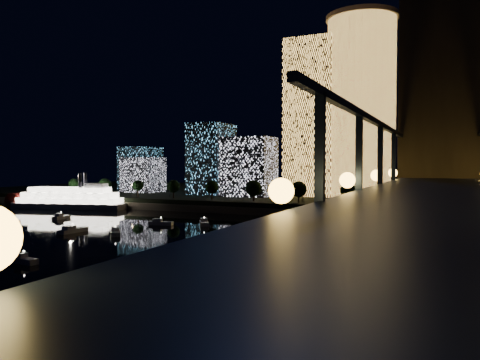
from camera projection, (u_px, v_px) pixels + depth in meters
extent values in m
plane|color=black|center=(153.00, 249.00, 114.97)|extent=(520.00, 520.00, 0.00)
cube|color=black|center=(320.00, 197.00, 260.57)|extent=(420.00, 160.00, 5.00)
cube|color=#6B5E4C|center=(271.00, 212.00, 189.58)|extent=(420.00, 6.00, 3.00)
cylinder|color=#E9A94A|center=(361.00, 109.00, 224.35)|extent=(32.00, 32.00, 84.48)
cylinder|color=#6B5E4C|center=(362.00, 18.00, 222.81)|extent=(34.00, 34.00, 2.00)
cube|color=#E9A94A|center=(313.00, 119.00, 233.78)|extent=(24.14, 24.14, 76.80)
cube|color=white|center=(249.00, 167.00, 230.61)|extent=(23.54, 19.92, 28.98)
cube|color=#5ABDF5|center=(212.00, 159.00, 246.14)|extent=(18.39, 23.91, 36.78)
cube|color=white|center=(143.00, 175.00, 261.85)|extent=(19.42, 17.66, 19.42)
cube|color=#5ABDF5|center=(141.00, 169.00, 269.14)|extent=(18.18, 19.99, 25.45)
cube|color=#17244C|center=(442.00, 180.00, 87.56)|extent=(10.00, 260.00, 2.00)
cube|color=#6B5E4C|center=(445.00, 153.00, 132.87)|extent=(11.00, 9.00, 48.00)
cube|color=#6B5E4C|center=(440.00, 144.00, 69.13)|extent=(11.00, 9.00, 48.00)
cube|color=#6B5E4C|center=(447.00, 65.00, 131.98)|extent=(13.00, 11.00, 2.00)
cube|color=#17244C|center=(414.00, 143.00, 89.37)|extent=(0.50, 150.00, 0.50)
cube|color=#17244C|center=(472.00, 142.00, 85.25)|extent=(0.50, 150.00, 0.50)
cube|color=#6B5E4C|center=(446.00, 188.00, 178.84)|extent=(12.00, 40.00, 23.00)
cube|color=#17244C|center=(354.00, 158.00, 34.86)|extent=(0.50, 0.50, 7.00)
cube|color=#17244C|center=(392.00, 160.00, 56.71)|extent=(0.50, 0.50, 7.00)
cube|color=#17244C|center=(408.00, 161.00, 78.57)|extent=(0.50, 0.50, 7.00)
cube|color=#17244C|center=(418.00, 161.00, 100.42)|extent=(0.50, 0.50, 7.00)
cube|color=#17244C|center=(424.00, 162.00, 122.27)|extent=(0.50, 0.50, 7.00)
cube|color=#17244C|center=(428.00, 162.00, 144.12)|extent=(0.50, 0.50, 7.00)
sphere|color=#FCAE37|center=(376.00, 175.00, 48.79)|extent=(1.20, 1.20, 1.20)
sphere|color=#FCAE37|center=(411.00, 170.00, 89.76)|extent=(1.20, 1.20, 1.20)
sphere|color=#FCAE37|center=(423.00, 168.00, 130.73)|extent=(1.20, 1.20, 1.20)
sphere|color=#FCAE37|center=(430.00, 167.00, 171.71)|extent=(1.20, 1.20, 1.20)
cube|color=silver|center=(70.00, 206.00, 217.02)|extent=(54.70, 24.04, 2.67)
cube|color=white|center=(70.00, 200.00, 216.93)|extent=(50.12, 21.95, 2.44)
cube|color=white|center=(70.00, 195.00, 216.85)|extent=(45.54, 19.86, 2.44)
cube|color=white|center=(70.00, 190.00, 216.76)|extent=(38.80, 17.26, 2.44)
cube|color=silver|center=(96.00, 186.00, 214.10)|extent=(10.17, 8.51, 2.00)
cylinder|color=black|center=(80.00, 180.00, 213.13)|extent=(1.56, 1.56, 6.66)
cylinder|color=black|center=(85.00, 180.00, 217.48)|extent=(1.56, 1.56, 6.66)
cylinder|color=maroon|center=(19.00, 201.00, 222.12)|extent=(9.85, 11.51, 7.78)
cube|color=silver|center=(161.00, 270.00, 89.45)|extent=(7.62, 8.90, 1.20)
cube|color=silver|center=(155.00, 265.00, 88.76)|extent=(3.73, 3.90, 1.00)
sphere|color=white|center=(161.00, 260.00, 89.38)|extent=(0.36, 0.36, 0.36)
cube|color=silver|center=(24.00, 261.00, 98.31)|extent=(7.17, 3.01, 1.20)
cube|color=silver|center=(21.00, 255.00, 98.81)|extent=(2.63, 2.08, 1.00)
sphere|color=white|center=(24.00, 251.00, 98.24)|extent=(0.36, 0.36, 0.36)
cube|color=silver|center=(290.00, 262.00, 97.14)|extent=(7.87, 5.88, 1.20)
cube|color=silver|center=(284.00, 257.00, 97.00)|extent=(3.31, 3.05, 1.00)
sphere|color=white|center=(290.00, 252.00, 97.07)|extent=(0.36, 0.36, 0.36)
cube|color=silver|center=(188.00, 264.00, 95.37)|extent=(6.34, 2.58, 1.20)
cube|color=silver|center=(184.00, 258.00, 95.63)|extent=(2.31, 1.81, 1.00)
sphere|color=white|center=(188.00, 254.00, 95.30)|extent=(0.36, 0.36, 0.36)
cube|color=silver|center=(240.00, 236.00, 130.67)|extent=(7.77, 6.87, 1.20)
cube|color=silver|center=(236.00, 233.00, 130.35)|extent=(3.44, 3.32, 1.00)
sphere|color=white|center=(240.00, 229.00, 130.60)|extent=(0.36, 0.36, 0.36)
cube|color=silver|center=(292.00, 234.00, 135.55)|extent=(8.98, 3.67, 1.20)
cube|color=silver|center=(288.00, 230.00, 135.93)|extent=(3.27, 2.57, 1.00)
sphere|color=white|center=(292.00, 227.00, 135.48)|extent=(0.36, 0.36, 0.36)
cube|color=silver|center=(161.00, 223.00, 159.46)|extent=(8.56, 4.36, 1.20)
cube|color=silver|center=(158.00, 220.00, 159.67)|extent=(3.26, 2.71, 1.00)
sphere|color=white|center=(161.00, 217.00, 159.39)|extent=(0.36, 0.36, 0.36)
cube|color=silver|center=(115.00, 233.00, 137.20)|extent=(7.50, 8.09, 1.20)
cube|color=silver|center=(115.00, 229.00, 138.37)|extent=(3.56, 3.64, 1.00)
sphere|color=white|center=(115.00, 226.00, 137.13)|extent=(0.36, 0.36, 0.36)
cube|color=silver|center=(73.00, 230.00, 142.36)|extent=(3.55, 9.95, 1.20)
cube|color=silver|center=(69.00, 227.00, 141.01)|extent=(2.69, 3.54, 1.00)
sphere|color=white|center=(73.00, 224.00, 142.29)|extent=(0.36, 0.36, 0.36)
cube|color=silver|center=(61.00, 217.00, 177.08)|extent=(3.43, 8.06, 1.20)
cube|color=silver|center=(59.00, 215.00, 175.92)|extent=(2.35, 2.96, 1.00)
sphere|color=white|center=(61.00, 212.00, 177.00)|extent=(0.36, 0.36, 0.36)
cube|color=silver|center=(204.00, 223.00, 159.59)|extent=(6.96, 8.82, 1.20)
cube|color=silver|center=(204.00, 220.00, 160.84)|extent=(3.52, 3.77, 1.00)
sphere|color=white|center=(204.00, 217.00, 159.52)|extent=(0.36, 0.36, 0.36)
cylinder|color=black|center=(74.00, 191.00, 240.16)|extent=(0.70, 0.70, 4.00)
sphere|color=black|center=(74.00, 184.00, 240.04)|extent=(5.69, 5.69, 5.69)
cylinder|color=black|center=(105.00, 192.00, 231.92)|extent=(0.70, 0.70, 4.00)
sphere|color=black|center=(105.00, 185.00, 231.80)|extent=(6.28, 6.28, 6.28)
cylinder|color=black|center=(138.00, 193.00, 223.69)|extent=(0.70, 0.70, 4.00)
sphere|color=black|center=(138.00, 185.00, 223.56)|extent=(5.22, 5.22, 5.22)
cylinder|color=black|center=(174.00, 194.00, 215.45)|extent=(0.70, 0.70, 4.00)
sphere|color=black|center=(173.00, 186.00, 215.32)|extent=(5.92, 5.92, 5.92)
cylinder|color=black|center=(212.00, 195.00, 207.21)|extent=(0.70, 0.70, 4.00)
sphere|color=black|center=(212.00, 187.00, 207.08)|extent=(5.83, 5.83, 5.83)
cylinder|color=black|center=(254.00, 196.00, 198.97)|extent=(0.70, 0.70, 4.00)
sphere|color=black|center=(254.00, 188.00, 198.85)|extent=(6.91, 6.91, 6.91)
cylinder|color=black|center=(299.00, 198.00, 190.73)|extent=(0.70, 0.70, 4.00)
sphere|color=black|center=(299.00, 189.00, 190.61)|extent=(6.62, 6.62, 6.62)
cylinder|color=black|center=(348.00, 199.00, 182.49)|extent=(0.70, 0.70, 4.00)
sphere|color=black|center=(348.00, 190.00, 182.37)|extent=(6.14, 6.14, 6.14)
cylinder|color=black|center=(402.00, 201.00, 174.26)|extent=(0.70, 0.70, 4.00)
sphere|color=black|center=(402.00, 192.00, 174.13)|extent=(6.12, 6.12, 6.12)
cylinder|color=black|center=(97.00, 190.00, 241.49)|extent=(0.24, 0.24, 5.00)
sphere|color=#FFCC7F|center=(97.00, 184.00, 241.39)|extent=(0.70, 0.70, 0.70)
cylinder|color=black|center=(132.00, 191.00, 232.43)|extent=(0.24, 0.24, 5.00)
sphere|color=#FFCC7F|center=(132.00, 185.00, 232.33)|extent=(0.70, 0.70, 0.70)
cylinder|color=black|center=(170.00, 192.00, 223.36)|extent=(0.24, 0.24, 5.00)
sphere|color=#FFCC7F|center=(170.00, 186.00, 223.26)|extent=(0.70, 0.70, 0.70)
cylinder|color=black|center=(210.00, 193.00, 214.30)|extent=(0.24, 0.24, 5.00)
sphere|color=#FFCC7F|center=(210.00, 187.00, 214.20)|extent=(0.70, 0.70, 0.70)
cylinder|color=black|center=(255.00, 194.00, 205.24)|extent=(0.24, 0.24, 5.00)
sphere|color=#FFCC7F|center=(255.00, 188.00, 205.14)|extent=(0.70, 0.70, 0.70)
cylinder|color=black|center=(303.00, 196.00, 196.18)|extent=(0.24, 0.24, 5.00)
sphere|color=#FFCC7F|center=(303.00, 189.00, 196.08)|extent=(0.70, 0.70, 0.70)
cylinder|color=black|center=(356.00, 197.00, 187.11)|extent=(0.24, 0.24, 5.00)
sphere|color=#FFCC7F|center=(356.00, 190.00, 187.02)|extent=(0.70, 0.70, 0.70)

